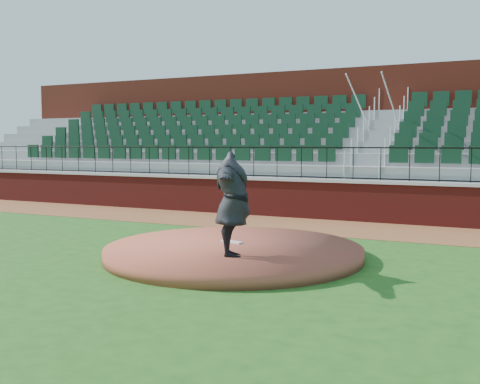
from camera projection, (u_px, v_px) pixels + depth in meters
name	position (u px, v px, depth m)	size (l,w,h in m)	color
ground	(209.00, 259.00, 11.68)	(90.00, 90.00, 0.00)	#1E4E16
warning_track	(296.00, 225.00, 16.53)	(34.00, 3.20, 0.01)	brown
field_wall	(314.00, 200.00, 17.91)	(34.00, 0.35, 1.20)	maroon
wall_cap	(314.00, 180.00, 17.86)	(34.00, 0.45, 0.10)	#B7B7B7
wall_railing	(314.00, 163.00, 17.81)	(34.00, 0.05, 1.00)	black
seating_stands	(337.00, 147.00, 20.21)	(34.00, 5.10, 4.60)	gray
concourse_wall	(356.00, 136.00, 22.69)	(34.00, 0.50, 5.50)	maroon
pitchers_mound	(234.00, 251.00, 11.84)	(5.48, 5.48, 0.25)	brown
pitching_rubber	(232.00, 242.00, 12.21)	(0.54, 0.14, 0.04)	silver
pitcher	(233.00, 204.00, 10.66)	(2.49, 0.68, 2.03)	black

